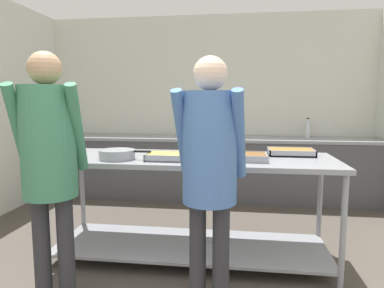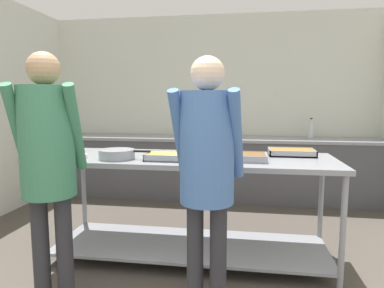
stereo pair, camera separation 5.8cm
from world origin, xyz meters
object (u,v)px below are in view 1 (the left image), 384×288
Objects in this scene: serving_tray_roast at (174,157)px; guest_serving_right at (49,154)px; sauce_pan at (117,154)px; guest_serving_left at (210,159)px; serving_tray_vegetables at (236,157)px; water_bottle at (308,129)px; plate_stack at (73,157)px; serving_tray_greens at (291,152)px.

guest_serving_right is at bearing -135.18° from serving_tray_roast.
sauce_pan is 0.69m from guest_serving_right.
guest_serving_left is at bearing -35.32° from sauce_pan.
sauce_pan is at bearing -176.30° from serving_tray_roast.
serving_tray_vegetables is 0.30× the size of guest_serving_left.
sauce_pan is 0.88× the size of serving_tray_vegetables.
serving_tray_roast is 1.57× the size of water_bottle.
plate_stack is at bearing 155.50° from guest_serving_left.
sauce_pan is 1.10× the size of serving_tray_greens.
plate_stack is 0.53× the size of sauce_pan.
serving_tray_vegetables is 0.70m from guest_serving_left.
plate_stack is 1.35m from serving_tray_vegetables.
serving_tray_roast is (0.84, 0.07, 0.01)m from plate_stack.
guest_serving_left is at bearing -103.37° from serving_tray_vegetables.
serving_tray_vegetables is at bearing 32.27° from guest_serving_right.
water_bottle is (0.49, 1.79, 0.07)m from serving_tray_greens.
serving_tray_roast is at bearing -172.23° from serving_tray_vegetables.
guest_serving_right is at bearing -147.73° from serving_tray_vegetables.
serving_tray_vegetables is at bearing 5.81° from sauce_pan.
plate_stack is 0.14× the size of guest_serving_right.
plate_stack is at bearing -174.31° from sauce_pan.
sauce_pan is 0.47m from serving_tray_roast.
sauce_pan is at bearing 144.68° from guest_serving_left.
guest_serving_left is at bearing 4.20° from guest_serving_right.
serving_tray_greens is 1.41× the size of water_bottle.
serving_tray_vegetables is at bearing -114.51° from water_bottle.
plate_stack is at bearing -174.22° from serving_tray_vegetables.
plate_stack is 1.30m from guest_serving_left.
serving_tray_roast is 0.70m from guest_serving_left.
water_bottle is at bearing 68.04° from guest_serving_left.
serving_tray_greens is (0.48, 0.33, -0.00)m from serving_tray_vegetables.
sauce_pan is 0.98m from serving_tray_vegetables.
guest_serving_right reaches higher than plate_stack.
serving_tray_roast is at bearing -123.84° from water_bottle.
serving_tray_roast and serving_tray_vegetables have the same top height.
serving_tray_vegetables is 1.25× the size of serving_tray_greens.
sauce_pan reaches higher than plate_stack.
serving_tray_greens is at bearing 57.46° from guest_serving_left.
water_bottle is (1.13, 2.79, -0.02)m from guest_serving_left.
serving_tray_greens is (0.98, 0.40, 0.00)m from serving_tray_roast.
water_bottle reaches higher than serving_tray_vegetables.
guest_serving_right is 6.05× the size of water_bottle.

